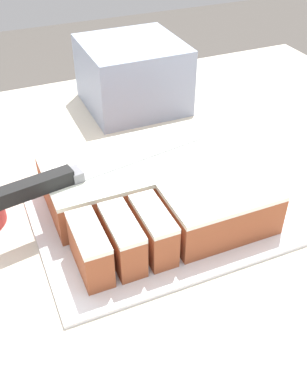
% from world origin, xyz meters
% --- Properties ---
extents(cake_board, '(0.36, 0.31, 0.01)m').
position_xyz_m(cake_board, '(0.06, 0.02, 0.94)').
color(cake_board, silver).
rests_on(cake_board, countertop).
extents(cake, '(0.30, 0.25, 0.07)m').
position_xyz_m(cake, '(0.06, 0.02, 0.98)').
color(cake, '#994C2D').
rests_on(cake, cake_board).
extents(knife, '(0.35, 0.08, 0.02)m').
position_xyz_m(knife, '(-0.08, 0.04, 1.02)').
color(knife, silver).
rests_on(knife, cake).
extents(storage_box, '(0.20, 0.20, 0.14)m').
position_xyz_m(storage_box, '(0.16, 0.37, 1.01)').
color(storage_box, '#8C99B2').
rests_on(storage_box, countertop).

